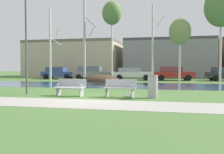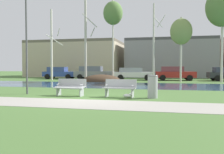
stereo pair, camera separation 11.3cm
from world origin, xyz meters
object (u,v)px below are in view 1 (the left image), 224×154
parked_sedan_second_grey (92,73)px  parked_wagon_fourth_red (173,73)px  bench_left (70,87)px  parked_van_nearest_blue (58,73)px  trash_bin (153,86)px  parked_hatch_third_white (132,73)px  seagull (128,95)px  streetlamp (26,26)px  bench_right (120,88)px

parked_sedan_second_grey → parked_wagon_fourth_red: (9.48, -0.06, -0.01)m
bench_left → parked_van_nearest_blue: size_ratio=0.40×
parked_wagon_fourth_red → parked_van_nearest_blue: bearing=178.7°
trash_bin → parked_van_nearest_blue: parked_van_nearest_blue is taller
trash_bin → bench_left: bearing=179.6°
parked_sedan_second_grey → parked_hatch_third_white: 4.87m
seagull → parked_sedan_second_grey: parked_sedan_second_grey is taller
bench_left → seagull: (3.03, -0.37, -0.34)m
trash_bin → streetlamp: 7.50m
parked_van_nearest_blue → parked_hatch_third_white: parked_van_nearest_blue is taller
bench_left → trash_bin: bearing=-0.4°
parked_van_nearest_blue → parked_wagon_fourth_red: (14.03, -0.32, 0.03)m
trash_bin → parked_wagon_fourth_red: (1.47, 16.50, 0.25)m
parked_sedan_second_grey → parked_hatch_third_white: parked_sedan_second_grey is taller
trash_bin → parked_van_nearest_blue: size_ratio=0.26×
parked_wagon_fourth_red → trash_bin: bearing=-95.1°
bench_left → trash_bin: 4.18m
bench_left → trash_bin: trash_bin is taller
bench_left → parked_van_nearest_blue: parked_van_nearest_blue is taller
bench_left → parked_sedan_second_grey: (-3.83, 16.54, 0.36)m
trash_bin → parked_hatch_third_white: size_ratio=0.23×
bench_left → trash_bin: (4.18, -0.03, 0.09)m
parked_hatch_third_white → parked_wagon_fourth_red: bearing=1.1°
streetlamp → parked_van_nearest_blue: streetlamp is taller
streetlamp → parked_wagon_fourth_red: size_ratio=1.25×
streetlamp → parked_van_nearest_blue: size_ratio=1.34×
trash_bin → parked_sedan_second_grey: size_ratio=0.23×
bench_right → parked_sedan_second_grey: bearing=111.2°
bench_left → streetlamp: bearing=174.0°
bench_right → seagull: (0.45, -0.37, -0.34)m
bench_left → bench_right: bearing=0.0°
parked_van_nearest_blue → parked_sedan_second_grey: 4.56m
parked_sedan_second_grey → parked_hatch_third_white: (4.86, -0.16, -0.07)m
parked_sedan_second_grey → parked_hatch_third_white: size_ratio=1.02×
bench_right → parked_wagon_fourth_red: bearing=79.5°
streetlamp → parked_hatch_third_white: streetlamp is taller
bench_right → parked_van_nearest_blue: bearing=123.1°
trash_bin → streetlamp: bearing=177.4°
seagull → parked_van_nearest_blue: parked_van_nearest_blue is taller
trash_bin → parked_van_nearest_blue: bearing=126.7°
seagull → trash_bin: bearing=16.4°
bench_right → streetlamp: bearing=177.0°
trash_bin → seagull: 1.27m
parked_sedan_second_grey → parked_wagon_fourth_red: 9.48m
streetlamp → parked_wagon_fourth_red: 18.42m
seagull → parked_van_nearest_blue: size_ratio=0.11×
bench_left → parked_sedan_second_grey: 16.98m
streetlamp → parked_sedan_second_grey: 16.55m
trash_bin → parked_hatch_third_white: 16.71m
seagull → parked_wagon_fourth_red: (2.62, 16.84, 0.68)m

